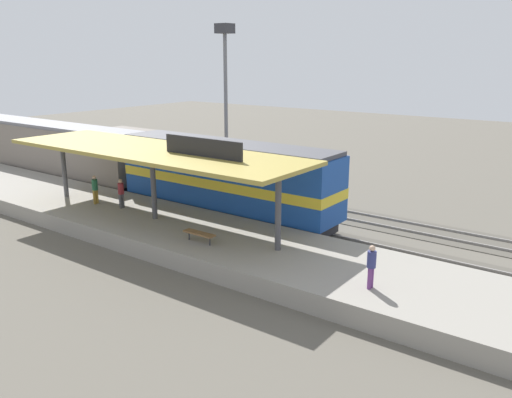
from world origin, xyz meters
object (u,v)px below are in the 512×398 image
Objects in this scene: passenger_carriage_single at (49,149)px; person_boarding at (121,192)px; freight_car at (159,156)px; person_waiting at (95,188)px; light_mast at (225,70)px; person_walking at (371,264)px; platform_bench at (199,234)px; locomotive at (226,179)px.

passenger_carriage_single is 14.40m from person_boarding.
freight_car reaches higher than person_waiting.
light_mast is 14.04m from person_waiting.
light_mast is at bearing 9.99° from person_boarding.
freight_car is 10.16m from person_waiting.
person_waiting is at bearing -111.44° from passenger_carriage_single.
passenger_carriage_single is 11.70× the size of person_walking.
platform_bench is at bearing -102.59° from person_boarding.
locomotive is 6.09m from person_boarding.
platform_bench is at bearing -151.21° from locomotive.
platform_bench is 6.93m from locomotive.
person_walking is at bearing -101.17° from passenger_carriage_single.
platform_bench is at bearing -144.91° from light_mast.
passenger_carriage_single is 11.70× the size of person_boarding.
locomotive is at bearing -53.51° from person_waiting.
passenger_carriage_single is (0.00, 18.00, -0.10)m from locomotive.
light_mast is 13.93m from person_boarding.
person_walking is at bearing -116.41° from locomotive.
person_boarding is at bearing 84.37° from person_walking.
freight_car is 8.27m from light_mast.
person_waiting is at bearing 126.49° from locomotive.
person_boarding is (1.59, 16.15, 0.00)m from person_walking.
locomotive is 1.23× the size of light_mast.
person_waiting is at bearing -155.17° from freight_car.
person_boarding is (1.69, 7.56, 0.51)m from platform_bench.
locomotive reaches higher than freight_car.
platform_bench is 0.99× the size of person_boarding.
locomotive reaches higher than person_walking.
locomotive is at bearing 63.59° from person_walking.
light_mast is 23.77m from person_walking.
passenger_carriage_single reaches higher than person_boarding.
person_waiting is 1.00× the size of person_walking.
locomotive is at bearing -140.64° from light_mast.
locomotive reaches higher than person_waiting.
person_waiting is (-4.62, -11.76, -0.46)m from passenger_carriage_single.
passenger_carriage_single reaches higher than person_walking.
freight_car is (10.60, 13.80, 0.63)m from platform_bench.
passenger_carriage_single is 1.71× the size of light_mast.
platform_bench is 0.08× the size of passenger_carriage_single.
person_walking is (0.10, -8.59, 0.51)m from platform_bench.
locomotive is at bearing -90.00° from passenger_carriage_single.
locomotive is at bearing -113.64° from freight_car.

